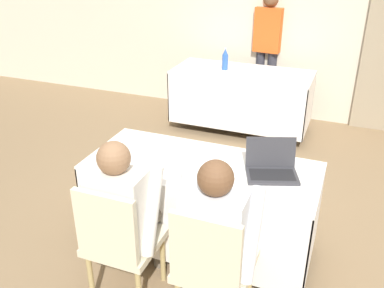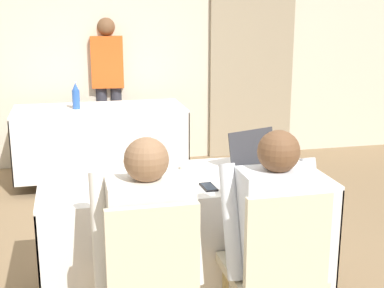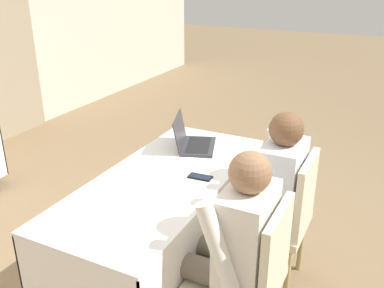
{
  "view_description": "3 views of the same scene",
  "coord_description": "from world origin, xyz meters",
  "px_view_note": "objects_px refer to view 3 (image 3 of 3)",
  "views": [
    {
      "loc": [
        0.9,
        -2.49,
        2.21
      ],
      "look_at": [
        0.0,
        -0.19,
        1.0
      ],
      "focal_mm": 40.0,
      "sensor_mm": 36.0,
      "label": 1
    },
    {
      "loc": [
        -0.62,
        -2.87,
        1.71
      ],
      "look_at": [
        0.0,
        -0.19,
        1.0
      ],
      "focal_mm": 50.0,
      "sensor_mm": 36.0,
      "label": 2
    },
    {
      "loc": [
        -1.96,
        -1.17,
        1.91
      ],
      "look_at": [
        0.0,
        -0.19,
        1.0
      ],
      "focal_mm": 40.0,
      "sensor_mm": 36.0,
      "label": 3
    }
  ],
  "objects_px": {
    "person_checkered_shirt": "(231,243)",
    "person_white_shirt": "(268,189)",
    "chair_near_right": "(283,215)",
    "laptop": "(193,142)",
    "cell_phone": "(200,177)",
    "chair_near_left": "(249,275)"
  },
  "relations": [
    {
      "from": "person_checkered_shirt",
      "to": "person_white_shirt",
      "type": "relative_size",
      "value": 1.0
    },
    {
      "from": "chair_near_right",
      "to": "laptop",
      "type": "bearing_deg",
      "value": -103.91
    },
    {
      "from": "person_white_shirt",
      "to": "person_checkered_shirt",
      "type": "bearing_deg",
      "value": 0.0
    },
    {
      "from": "cell_phone",
      "to": "person_checkered_shirt",
      "type": "distance_m",
      "value": 0.55
    },
    {
      "from": "laptop",
      "to": "person_checkered_shirt",
      "type": "bearing_deg",
      "value": -162.34
    },
    {
      "from": "chair_near_left",
      "to": "person_checkered_shirt",
      "type": "relative_size",
      "value": 0.78
    },
    {
      "from": "cell_phone",
      "to": "chair_near_right",
      "type": "distance_m",
      "value": 0.57
    },
    {
      "from": "chair_near_right",
      "to": "cell_phone",
      "type": "bearing_deg",
      "value": -64.78
    },
    {
      "from": "cell_phone",
      "to": "person_checkered_shirt",
      "type": "relative_size",
      "value": 0.12
    },
    {
      "from": "laptop",
      "to": "person_white_shirt",
      "type": "height_order",
      "value": "person_white_shirt"
    },
    {
      "from": "laptop",
      "to": "chair_near_right",
      "type": "xyz_separation_m",
      "value": [
        -0.18,
        -0.71,
        -0.3
      ]
    },
    {
      "from": "chair_near_right",
      "to": "person_checkered_shirt",
      "type": "height_order",
      "value": "person_checkered_shirt"
    },
    {
      "from": "person_white_shirt",
      "to": "laptop",
      "type": "bearing_deg",
      "value": -106.16
    },
    {
      "from": "cell_phone",
      "to": "person_white_shirt",
      "type": "distance_m",
      "value": 0.43
    },
    {
      "from": "person_checkered_shirt",
      "to": "chair_near_left",
      "type": "bearing_deg",
      "value": 90.0
    },
    {
      "from": "cell_phone",
      "to": "chair_near_right",
      "type": "height_order",
      "value": "chair_near_right"
    },
    {
      "from": "person_white_shirt",
      "to": "chair_near_right",
      "type": "bearing_deg",
      "value": 90.0
    },
    {
      "from": "cell_phone",
      "to": "chair_near_left",
      "type": "bearing_deg",
      "value": -134.39
    },
    {
      "from": "cell_phone",
      "to": "chair_near_right",
      "type": "xyz_separation_m",
      "value": [
        0.22,
        -0.46,
        -0.26
      ]
    },
    {
      "from": "chair_near_left",
      "to": "chair_near_right",
      "type": "xyz_separation_m",
      "value": [
        0.62,
        0.0,
        0.0
      ]
    },
    {
      "from": "laptop",
      "to": "person_white_shirt",
      "type": "distance_m",
      "value": 0.64
    },
    {
      "from": "chair_near_right",
      "to": "person_white_shirt",
      "type": "height_order",
      "value": "person_white_shirt"
    }
  ]
}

